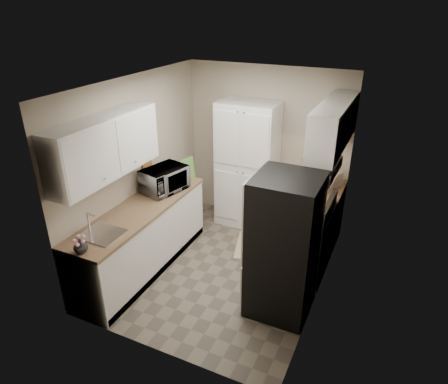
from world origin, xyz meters
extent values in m
plane|color=#665B4C|center=(0.00, 0.00, 0.00)|extent=(3.20, 3.20, 0.00)
cube|color=#BDAD98|center=(0.00, 1.60, 1.25)|extent=(2.60, 0.04, 2.50)
cube|color=#BDAD98|center=(0.00, -1.60, 1.25)|extent=(2.60, 0.04, 2.50)
cube|color=#BDAD98|center=(-1.30, 0.00, 1.25)|extent=(0.04, 3.20, 2.50)
cube|color=#BDAD98|center=(1.30, 0.00, 1.25)|extent=(0.04, 3.20, 2.50)
cube|color=silver|center=(0.00, 0.00, 2.50)|extent=(2.60, 3.20, 0.04)
cube|color=white|center=(-1.13, -0.75, 1.83)|extent=(0.33, 1.60, 0.70)
cube|color=white|center=(1.13, 0.82, 1.89)|extent=(0.33, 1.55, 0.58)
cube|color=#99999E|center=(1.07, 0.39, 1.52)|extent=(0.45, 0.76, 0.13)
cube|color=#B7B7BC|center=(-0.99, -1.15, 0.93)|extent=(0.45, 0.40, 0.02)
cube|color=brown|center=(-1.29, 0.20, 1.18)|extent=(0.02, 0.22, 0.22)
cube|color=white|center=(-0.20, 1.32, 1.00)|extent=(0.90, 0.55, 2.00)
cube|color=white|center=(-0.99, -0.43, 0.44)|extent=(0.60, 2.30, 0.88)
cube|color=#846647|center=(-0.99, -0.43, 0.90)|extent=(0.63, 2.33, 0.04)
cube|color=white|center=(0.99, 1.19, 0.44)|extent=(0.60, 0.80, 0.88)
cube|color=#846647|center=(0.99, 1.19, 0.90)|extent=(0.63, 0.83, 0.04)
cube|color=#B7B7BC|center=(0.97, 0.39, 0.45)|extent=(0.64, 0.76, 0.90)
cube|color=black|center=(0.97, 0.39, 0.92)|extent=(0.66, 0.78, 0.03)
cube|color=black|center=(1.26, 0.39, 1.02)|extent=(0.06, 0.76, 0.22)
cube|color=tan|center=(0.60, 0.25, 0.55)|extent=(0.01, 0.16, 0.42)
cube|color=beige|center=(0.60, 0.49, 0.55)|extent=(0.01, 0.16, 0.42)
cube|color=#B7B7BC|center=(0.94, -0.41, 0.85)|extent=(0.70, 0.72, 1.70)
imported|color=#B2B2B7|center=(-0.97, 0.15, 1.09)|extent=(0.56, 0.70, 0.34)
cylinder|color=black|center=(-1.00, 0.49, 1.07)|extent=(0.08, 0.08, 0.30)
imported|color=white|center=(-0.95, -1.52, 1.00)|extent=(0.19, 0.19, 0.16)
cube|color=#579738|center=(-0.87, 0.62, 1.09)|extent=(0.08, 0.26, 0.33)
cube|color=silver|center=(1.03, 1.18, 1.04)|extent=(0.47, 0.51, 0.24)
cube|color=#D8B589|center=(0.17, 0.67, 0.01)|extent=(0.65, 0.84, 0.01)
camera|label=1|loc=(1.92, -4.09, 3.34)|focal=32.00mm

